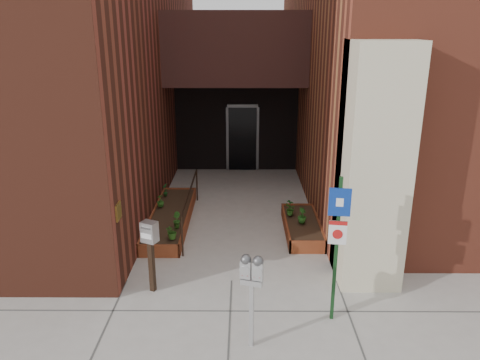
{
  "coord_description": "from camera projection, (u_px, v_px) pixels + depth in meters",
  "views": [
    {
      "loc": [
        0.21,
        -7.84,
        4.62
      ],
      "look_at": [
        0.15,
        1.8,
        1.42
      ],
      "focal_mm": 35.0,
      "sensor_mm": 36.0,
      "label": 1
    }
  ],
  "objects": [
    {
      "name": "shrub_right_c",
      "position": [
        290.0,
        209.0,
        11.14
      ],
      "size": [
        0.28,
        0.28,
        0.3
      ],
      "primitive_type": "imported",
      "rotation": [
        0.0,
        0.0,
        4.75
      ],
      "color": "#2C631C",
      "rests_on": "planter_right"
    },
    {
      "name": "architecture",
      "position": [
        230.0,
        13.0,
        13.87
      ],
      "size": [
        20.0,
        14.6,
        10.0
      ],
      "color": "maroon",
      "rests_on": "ground"
    },
    {
      "name": "planter_left",
      "position": [
        171.0,
        218.0,
        11.43
      ],
      "size": [
        0.9,
        3.6,
        0.3
      ],
      "color": "maroon",
      "rests_on": "ground"
    },
    {
      "name": "shrub_left_c",
      "position": [
        160.0,
        201.0,
        11.67
      ],
      "size": [
        0.25,
        0.25,
        0.32
      ],
      "primitive_type": "imported",
      "rotation": [
        0.0,
        0.0,
        3.89
      ],
      "color": "#285F1B",
      "rests_on": "planter_left"
    },
    {
      "name": "payment_dropbox",
      "position": [
        150.0,
        242.0,
        8.27
      ],
      "size": [
        0.33,
        0.29,
        1.36
      ],
      "color": "black",
      "rests_on": "ground"
    },
    {
      "name": "shrub_left_d",
      "position": [
        165.0,
        190.0,
        12.39
      ],
      "size": [
        0.23,
        0.23,
        0.36
      ],
      "primitive_type": "imported",
      "rotation": [
        0.0,
        0.0,
        4.98
      ],
      "color": "#17531C",
      "rests_on": "planter_left"
    },
    {
      "name": "shrub_right_b",
      "position": [
        290.0,
        206.0,
        11.26
      ],
      "size": [
        0.26,
        0.26,
        0.35
      ],
      "primitive_type": "imported",
      "rotation": [
        0.0,
        0.0,
        2.54
      ],
      "color": "#1B5E1D",
      "rests_on": "planter_right"
    },
    {
      "name": "shrub_left_b",
      "position": [
        176.0,
        220.0,
        10.48
      ],
      "size": [
        0.26,
        0.26,
        0.35
      ],
      "primitive_type": "imported",
      "rotation": [
        0.0,
        0.0,
        2.04
      ],
      "color": "#225217",
      "rests_on": "planter_left"
    },
    {
      "name": "handrail",
      "position": [
        190.0,
        196.0,
        11.18
      ],
      "size": [
        0.04,
        3.34,
        0.9
      ],
      "color": "black",
      "rests_on": "ground"
    },
    {
      "name": "ground",
      "position": [
        232.0,
        281.0,
        8.89
      ],
      "size": [
        80.0,
        80.0,
        0.0
      ],
      "primitive_type": "plane",
      "color": "#9E9991",
      "rests_on": "ground"
    },
    {
      "name": "parking_meter",
      "position": [
        252.0,
        277.0,
        6.73
      ],
      "size": [
        0.35,
        0.21,
        1.52
      ],
      "color": "#B1B1B4",
      "rests_on": "ground"
    },
    {
      "name": "planter_right",
      "position": [
        302.0,
        227.0,
        10.93
      ],
      "size": [
        0.8,
        2.2,
        0.3
      ],
      "color": "maroon",
      "rests_on": "ground"
    },
    {
      "name": "shrub_right_a",
      "position": [
        302.0,
        215.0,
        10.71
      ],
      "size": [
        0.28,
        0.28,
        0.36
      ],
      "primitive_type": "imported",
      "rotation": [
        0.0,
        0.0,
        0.88
      ],
      "color": "#1E5418",
      "rests_on": "planter_right"
    },
    {
      "name": "sign_post",
      "position": [
        337.0,
        235.0,
        7.27
      ],
      "size": [
        0.34,
        0.1,
        2.47
      ],
      "color": "#143718",
      "rests_on": "ground"
    },
    {
      "name": "shrub_left_a",
      "position": [
        172.0,
        231.0,
        9.92
      ],
      "size": [
        0.42,
        0.42,
        0.33
      ],
      "primitive_type": "imported",
      "rotation": [
        0.0,
        0.0,
        0.81
      ],
      "color": "#2E621C",
      "rests_on": "planter_left"
    }
  ]
}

